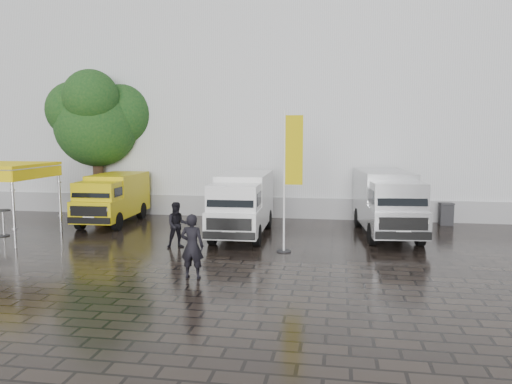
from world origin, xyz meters
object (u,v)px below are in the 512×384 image
at_px(flagpole, 290,174).
at_px(person_front, 192,246).
at_px(cocktail_table, 3,223).
at_px(person_tent, 177,225).
at_px(van_silver, 387,204).
at_px(canopy_tent, 0,168).
at_px(van_white, 242,205).
at_px(wheelie_bin, 446,214).
at_px(van_yellow, 113,199).

distance_m(flagpole, person_front, 4.70).
distance_m(cocktail_table, person_tent, 7.60).
distance_m(van_silver, person_tent, 8.43).
height_order(van_silver, canopy_tent, canopy_tent).
bearing_deg(cocktail_table, person_front, -25.67).
height_order(van_white, flagpole, flagpole).
distance_m(van_white, person_front, 6.17).
height_order(cocktail_table, wheelie_bin, cocktail_table).
bearing_deg(canopy_tent, van_yellow, 53.43).
bearing_deg(cocktail_table, van_silver, 10.19).
height_order(wheelie_bin, person_front, person_front).
relative_size(van_yellow, flagpole, 0.98).
bearing_deg(wheelie_bin, cocktail_table, -162.24).
distance_m(canopy_tent, person_tent, 7.51).
bearing_deg(van_white, van_silver, 8.28).
height_order(canopy_tent, person_front, canopy_tent).
bearing_deg(canopy_tent, person_tent, -3.11).
bearing_deg(van_yellow, flagpole, -28.77).
bearing_deg(cocktail_table, van_white, 10.40).
height_order(flagpole, person_front, flagpole).
xyz_separation_m(flagpole, wheelie_bin, (6.48, 6.36, -2.24)).
xyz_separation_m(van_yellow, canopy_tent, (-2.79, -3.76, 1.64)).
distance_m(van_white, flagpole, 3.66).
bearing_deg(flagpole, wheelie_bin, 44.45).
relative_size(van_yellow, van_silver, 0.82).
xyz_separation_m(canopy_tent, person_front, (8.89, -4.03, -1.83)).
relative_size(van_white, person_tent, 3.44).
bearing_deg(van_yellow, van_white, -17.01).
xyz_separation_m(wheelie_bin, person_tent, (-10.53, -6.33, 0.33)).
relative_size(flagpole, person_front, 2.65).
bearing_deg(van_silver, person_front, -135.76).
relative_size(van_silver, wheelie_bin, 5.93).
distance_m(van_silver, cocktail_table, 15.46).
bearing_deg(van_white, van_yellow, 164.01).
distance_m(cocktail_table, person_front, 10.21).
distance_m(wheelie_bin, person_front, 13.35).
bearing_deg(van_silver, cocktail_table, -175.58).
bearing_deg(van_white, person_tent, -128.58).
height_order(flagpole, cocktail_table, flagpole).
height_order(canopy_tent, person_tent, canopy_tent).
bearing_deg(person_tent, canopy_tent, 152.38).
bearing_deg(canopy_tent, van_silver, 11.84).
relative_size(van_yellow, canopy_tent, 1.51).
bearing_deg(canopy_tent, van_white, 13.08).
xyz_separation_m(van_yellow, van_silver, (12.10, -0.64, 0.16)).
xyz_separation_m(flagpole, cocktail_table, (-11.60, 0.81, -2.20)).
height_order(van_silver, person_front, van_silver).
relative_size(canopy_tent, cocktail_table, 3.01).
bearing_deg(wheelie_bin, canopy_tent, -160.83).
relative_size(cocktail_table, person_front, 0.57).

